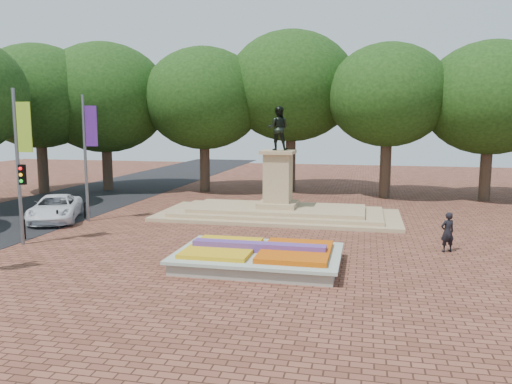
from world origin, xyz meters
The scene contains 9 objects.
ground centered at (0.00, 0.00, 0.00)m, with size 90.00×90.00×0.00m, color brown.
asphalt_street centered at (-15.00, 5.00, 0.01)m, with size 9.00×90.00×0.02m, color black.
flower_bed centered at (1.03, -2.00, 0.38)m, with size 6.30×4.30×0.91m.
monument centered at (0.00, 8.00, 0.88)m, with size 14.00×6.00×6.40m.
tree_row_back centered at (2.33, 18.00, 6.67)m, with size 44.80×8.80×10.43m.
banner_poles centered at (-10.08, -1.31, 3.88)m, with size 0.88×11.17×7.00m.
bollard_row centered at (-10.70, -1.50, 0.53)m, with size 0.12×13.12×0.98m.
van centered at (-12.00, 4.15, 0.72)m, with size 2.38×5.17×1.44m, color white.
pedestrian centered at (8.45, 1.76, 0.86)m, with size 0.63×0.41×1.73m, color black.
Camera 1 is at (4.95, -20.35, 5.55)m, focal length 35.00 mm.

